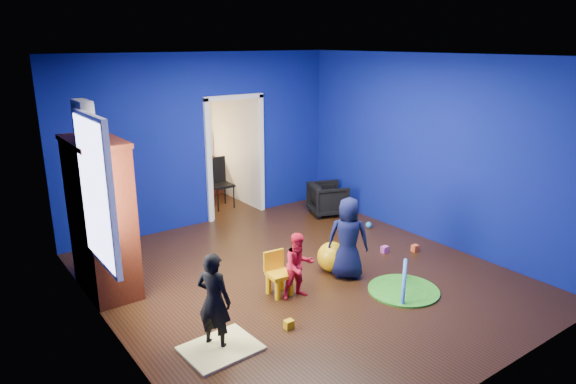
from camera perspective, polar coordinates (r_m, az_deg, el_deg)
floor at (r=7.03m, az=1.55°, el=-9.45°), size 5.00×5.50×0.01m
ceiling at (r=6.32m, az=1.76°, el=14.91°), size 5.00×5.50×0.01m
wall_back at (r=8.81m, az=-9.38°, el=5.66°), size 5.00×0.02×2.90m
wall_front at (r=4.76m, az=22.36°, el=-4.78°), size 5.00×0.02×2.90m
wall_left at (r=5.43m, az=-19.75°, el=-1.92°), size 0.02×5.50×2.90m
wall_right at (r=8.26m, az=15.58°, el=4.54°), size 0.02×5.50×2.90m
alcove at (r=9.88m, az=-8.52°, el=5.68°), size 1.00×1.75×2.50m
armchair at (r=9.41m, az=4.46°, el=-0.77°), size 0.81×0.80×0.58m
child_black at (r=5.41m, az=-8.22°, el=-11.86°), size 0.41×0.45×1.04m
child_navy at (r=6.88m, az=6.69°, el=-5.11°), size 0.64×0.63×1.11m
toddler_red at (r=6.35m, az=1.20°, el=-8.21°), size 0.46×0.38×0.84m
vase at (r=6.21m, az=-20.23°, el=6.12°), size 0.25×0.25×0.21m
potted_plant at (r=6.69m, az=-21.60°, el=7.67°), size 0.27×0.27×0.44m
tv_armoire at (r=6.75m, az=-20.05°, el=-2.62°), size 0.58×1.14×1.96m
crt_tv at (r=6.75m, az=-19.76°, el=-2.24°), size 0.46×0.70×0.54m
yellow_blanket at (r=5.59m, az=-7.49°, el=-16.85°), size 0.78×0.64×0.03m
hopper_ball at (r=7.15m, az=4.94°, el=-7.19°), size 0.42×0.42×0.42m
kid_chair at (r=6.49m, az=-0.96°, el=-9.31°), size 0.31×0.31×0.50m
play_mat at (r=6.83m, az=12.71°, el=-10.59°), size 0.90×0.90×0.02m
toy_arch at (r=6.82m, az=12.72°, el=-10.53°), size 0.65×0.55×0.81m
window_left at (r=5.73m, az=-20.72°, el=-0.03°), size 0.03×0.95×1.55m
curtain at (r=6.35m, az=-20.83°, el=-1.30°), size 0.14×0.42×2.40m
doorway at (r=9.17m, az=-5.91°, el=3.66°), size 1.16×0.10×2.10m
study_desk at (r=10.63m, az=-9.92°, el=1.54°), size 0.88×0.44×0.75m
desk_monitor at (r=10.60m, az=-10.36°, el=4.68°), size 0.40×0.05×0.32m
desk_lamp at (r=10.44m, az=-11.59°, el=4.31°), size 0.14×0.14×0.14m
folding_chair at (r=9.78m, az=-7.44°, el=0.86°), size 0.40×0.40×0.92m
book_shelf at (r=10.43m, az=-10.64°, el=10.43°), size 0.88×0.24×0.04m
toy_0 at (r=8.05m, az=13.93°, el=-6.07°), size 0.10×0.08×0.10m
toy_1 at (r=8.87m, az=8.96°, el=-3.61°), size 0.11×0.11×0.11m
toy_2 at (r=5.88m, az=0.09°, el=-14.49°), size 0.10×0.08×0.10m
toy_3 at (r=7.91m, az=10.69°, el=-6.29°), size 0.10×0.08×0.10m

